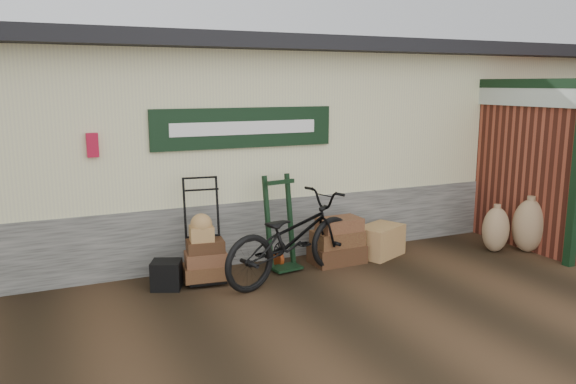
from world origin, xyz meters
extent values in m
plane|color=black|center=(0.00, 0.00, 0.00)|extent=(80.00, 80.00, 0.00)
cube|color=#4C4C47|center=(0.00, 2.75, 0.45)|extent=(14.00, 3.54, 0.90)
cube|color=beige|center=(0.00, 2.75, 1.95)|extent=(14.00, 3.50, 2.10)
cube|color=black|center=(0.00, 2.60, 3.10)|extent=(14.40, 4.10, 0.20)
cube|color=black|center=(-0.30, 0.97, 1.95)|extent=(2.60, 0.06, 0.55)
cube|color=white|center=(-0.30, 0.94, 1.95)|extent=(2.10, 0.01, 0.18)
cube|color=#A80C27|center=(-2.30, 0.97, 1.80)|extent=(0.14, 0.10, 0.30)
cube|color=maroon|center=(4.70, 1.20, 1.30)|extent=(1.60, 4.50, 2.60)
cube|color=#194C2D|center=(3.88, 0.20, 2.35)|extent=(0.04, 2.40, 0.28)
cube|color=black|center=(3.88, 0.20, 2.55)|extent=(0.05, 2.50, 0.14)
cube|color=olive|center=(1.66, 0.50, 0.23)|extent=(0.83, 0.71, 0.46)
cube|color=black|center=(-1.56, 0.43, 0.18)|extent=(0.45, 0.43, 0.36)
imported|color=black|center=(0.03, 0.11, 0.63)|extent=(1.36, 2.30, 1.26)
ellipsoid|color=olive|center=(3.39, -0.05, 0.35)|extent=(0.45, 0.38, 0.70)
ellipsoid|color=olive|center=(3.85, -0.26, 0.41)|extent=(0.65, 0.61, 0.82)
camera|label=1|loc=(-2.92, -6.34, 2.55)|focal=35.00mm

